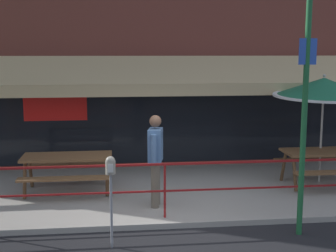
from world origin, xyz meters
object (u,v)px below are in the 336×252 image
at_px(patio_umbrella_centre, 324,88).
at_px(street_sign_pole, 305,106).
at_px(picnic_table_centre, 326,158).
at_px(parking_meter_far, 111,174).
at_px(picnic_table_left, 67,163).
at_px(pedestrian_walking, 155,156).

relative_size(patio_umbrella_centre, street_sign_pole, 0.58).
bearing_deg(picnic_table_centre, parking_meter_far, -151.16).
distance_m(picnic_table_centre, parking_meter_far, 5.20).
relative_size(picnic_table_left, picnic_table_centre, 1.00).
bearing_deg(picnic_table_left, picnic_table_centre, -1.51).
bearing_deg(picnic_table_centre, picnic_table_left, 178.49).
bearing_deg(parking_meter_far, pedestrian_walking, 62.65).
bearing_deg(pedestrian_walking, street_sign_pole, -31.83).
distance_m(picnic_table_left, street_sign_pole, 4.85).
bearing_deg(pedestrian_walking, patio_umbrella_centre, 17.87).
bearing_deg(street_sign_pole, picnic_table_centre, 57.12).
bearing_deg(picnic_table_centre, patio_umbrella_centre, 90.00).
relative_size(parking_meter_far, street_sign_pole, 0.35).
relative_size(picnic_table_centre, pedestrian_walking, 1.05).
xyz_separation_m(picnic_table_centre, pedestrian_walking, (-3.73, -0.94, 0.35)).
height_order(patio_umbrella_centre, street_sign_pole, street_sign_pole).
xyz_separation_m(picnic_table_left, street_sign_pole, (3.94, -2.47, 1.40)).
height_order(picnic_table_left, patio_umbrella_centre, patio_umbrella_centre).
bearing_deg(picnic_table_left, parking_meter_far, -71.21).
distance_m(picnic_table_centre, pedestrian_walking, 3.86).
relative_size(pedestrian_walking, street_sign_pole, 0.42).
height_order(pedestrian_walking, street_sign_pole, street_sign_pole).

